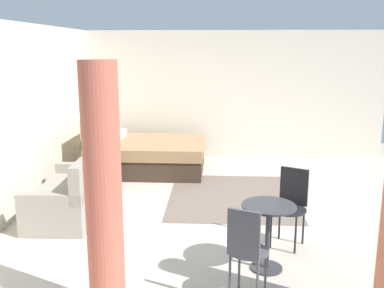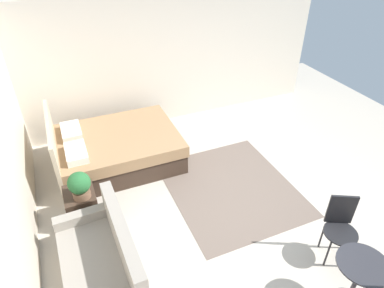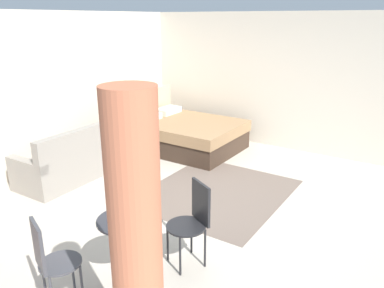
# 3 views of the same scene
# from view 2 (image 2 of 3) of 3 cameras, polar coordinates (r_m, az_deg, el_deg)

# --- Properties ---
(ground_plane) EXTENTS (9.03, 9.24, 0.02)m
(ground_plane) POSITION_cam_2_polar(r_m,az_deg,el_deg) (5.46, 9.37, -9.80)
(ground_plane) COLOR #B2A899
(wall_back) EXTENTS (9.03, 0.12, 2.64)m
(wall_back) POSITION_cam_2_polar(r_m,az_deg,el_deg) (4.10, -29.36, -7.37)
(wall_back) COLOR beige
(wall_back) RESTS_ON ground
(wall_right) EXTENTS (0.12, 6.24, 2.64)m
(wall_right) POSITION_cam_2_polar(r_m,az_deg,el_deg) (7.06, -2.58, 14.25)
(wall_right) COLOR beige
(wall_right) RESTS_ON ground
(area_rug) EXTENTS (2.24, 1.95, 0.01)m
(area_rug) POSITION_cam_2_polar(r_m,az_deg,el_deg) (5.66, 6.64, -7.37)
(area_rug) COLOR #66564C
(area_rug) RESTS_ON ground
(bed) EXTENTS (1.63, 2.10, 1.08)m
(bed) POSITION_cam_2_polar(r_m,az_deg,el_deg) (6.13, -12.84, -0.76)
(bed) COLOR #38281E
(bed) RESTS_ON ground
(couch) EXTENTS (1.58, 0.84, 0.89)m
(couch) POSITION_cam_2_polar(r_m,az_deg,el_deg) (4.39, -14.75, -19.35)
(couch) COLOR gray
(couch) RESTS_ON ground
(nightstand) EXTENTS (0.49, 0.42, 0.51)m
(nightstand) POSITION_cam_2_polar(r_m,az_deg,el_deg) (5.21, -18.08, -9.90)
(nightstand) COLOR #38281E
(nightstand) RESTS_ON ground
(potted_plant) EXTENTS (0.31, 0.31, 0.40)m
(potted_plant) POSITION_cam_2_polar(r_m,az_deg,el_deg) (4.83, -18.45, -6.57)
(potted_plant) COLOR brown
(potted_plant) RESTS_ON nightstand
(balcony_table) EXTENTS (0.56, 0.56, 0.71)m
(balcony_table) POSITION_cam_2_polar(r_m,az_deg,el_deg) (4.34, 26.23, -19.45)
(balcony_table) COLOR #2D2D33
(balcony_table) RESTS_ON ground
(cafe_chair_near_couch) EXTENTS (0.57, 0.57, 0.91)m
(cafe_chair_near_couch) POSITION_cam_2_polar(r_m,az_deg,el_deg) (4.74, 23.77, -12.06)
(cafe_chair_near_couch) COLOR black
(cafe_chair_near_couch) RESTS_ON ground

